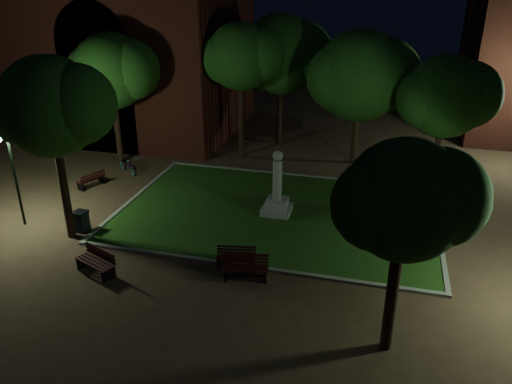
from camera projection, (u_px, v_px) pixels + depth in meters
ground at (267, 232)px, 22.81m from camera, size 80.00×80.00×0.00m
lawn at (277, 213)px, 24.57m from camera, size 15.00×10.00×0.08m
lawn_kerb at (277, 213)px, 24.56m from camera, size 15.40×10.40×0.12m
monument at (277, 196)px, 24.19m from camera, size 1.40×1.40×3.20m
building_main at (99, 26)px, 35.71m from camera, size 20.00×12.00×15.00m
tree_west at (52, 107)px, 20.07m from camera, size 5.09×4.16×8.02m
tree_north_wl at (242, 57)px, 29.78m from camera, size 5.01×4.09×8.34m
tree_north_er at (362, 76)px, 28.95m from camera, size 6.54×5.34×8.03m
tree_ne at (447, 97)px, 26.74m from camera, size 5.52×4.51×7.04m
tree_se at (407, 201)px, 13.75m from camera, size 4.31×3.51×6.91m
tree_nw at (112, 71)px, 28.87m from camera, size 5.43×4.44×7.86m
tree_far_north at (282, 55)px, 32.25m from camera, size 6.36×5.19×8.61m
lamppost_sw at (12, 164)px, 22.33m from camera, size 1.18×0.28×4.31m
lamppost_nw at (121, 103)px, 33.63m from camera, size 1.18×0.28×3.96m
bench_near_left at (236, 258)px, 20.01m from camera, size 1.64×0.82×0.86m
bench_near_right at (246, 268)px, 19.24m from camera, size 1.84×0.97×0.96m
bench_west_near at (97, 262)px, 19.59m from camera, size 1.90×1.26×0.99m
bench_left_side at (92, 180)px, 27.48m from camera, size 1.11×1.66×0.86m
bench_far_side at (376, 167)px, 29.26m from camera, size 1.65×1.12×0.86m
trash_bin at (81, 221)px, 22.70m from camera, size 0.66×0.66×1.01m
bicycle at (128, 165)px, 29.35m from camera, size 1.90×1.53×0.97m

